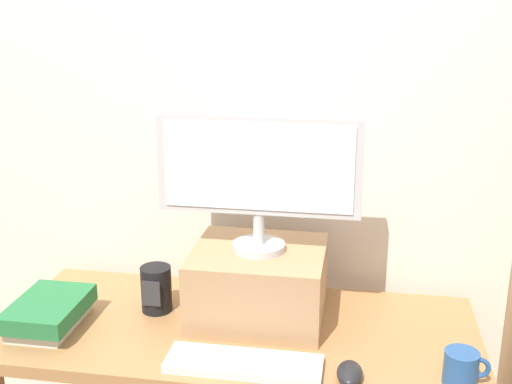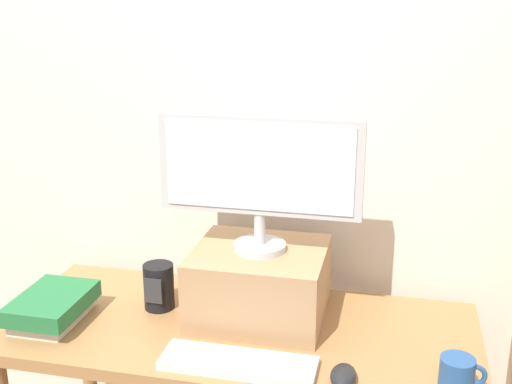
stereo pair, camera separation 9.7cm
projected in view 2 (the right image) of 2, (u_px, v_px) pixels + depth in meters
back_wall at (268, 118)px, 2.04m from camera, size 7.00×0.08×2.60m
desk at (239, 355)px, 1.86m from camera, size 1.35×0.59×0.77m
riser_box at (260, 283)px, 1.87m from camera, size 0.38×0.34×0.21m
computer_monitor at (260, 173)px, 1.77m from camera, size 0.57×0.15×0.39m
keyboard at (238, 363)px, 1.63m from camera, size 0.40×0.12×0.02m
computer_mouse at (343, 376)px, 1.56m from camera, size 0.06×0.10×0.04m
book_stack at (53, 307)px, 1.85m from camera, size 0.18×0.26×0.08m
coffee_mug at (458, 374)px, 1.52m from camera, size 0.11×0.08×0.09m
desk_speaker at (159, 286)px, 1.92m from camera, size 0.09×0.09×0.14m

